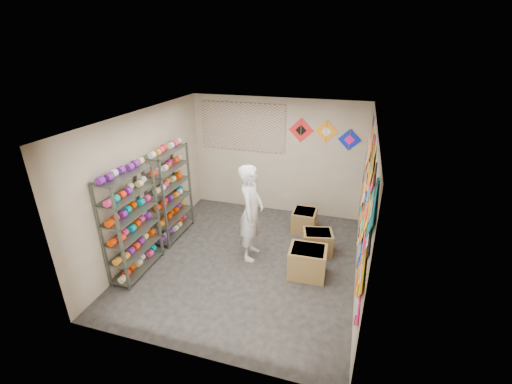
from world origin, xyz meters
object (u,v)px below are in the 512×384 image
(carton_b, at_px, (317,242))
(shelf_rack_front, at_px, (131,224))
(shopkeeper, at_px, (251,213))
(carton_a, at_px, (307,262))
(shelf_rack_back, at_px, (170,194))
(carton_c, at_px, (304,221))

(carton_b, bearing_deg, shelf_rack_front, -166.33)
(shopkeeper, bearing_deg, carton_a, -107.82)
(carton_a, height_order, carton_b, carton_a)
(shelf_rack_back, xyz_separation_m, shopkeeper, (1.82, -0.28, -0.02))
(shopkeeper, height_order, carton_c, shopkeeper)
(shelf_rack_back, xyz_separation_m, carton_a, (2.94, -0.56, -0.68))
(shelf_rack_front, xyz_separation_m, carton_c, (2.64, 2.27, -0.71))
(shelf_rack_front, bearing_deg, carton_c, 40.77)
(carton_a, bearing_deg, shelf_rack_back, 166.86)
(shelf_rack_back, relative_size, shopkeeper, 1.02)
(shelf_rack_front, xyz_separation_m, carton_b, (3.02, 1.50, -0.72))
(shelf_rack_front, bearing_deg, carton_b, 26.42)
(shelf_rack_front, height_order, carton_b, shelf_rack_front)
(shelf_rack_front, relative_size, carton_a, 2.97)
(shelf_rack_front, relative_size, shelf_rack_back, 1.00)
(carton_c, bearing_deg, carton_b, -63.39)
(carton_b, bearing_deg, shelf_rack_back, 171.06)
(shelf_rack_back, height_order, carton_c, shelf_rack_back)
(shelf_rack_back, bearing_deg, carton_c, 20.26)
(shopkeeper, distance_m, carton_a, 1.33)
(shelf_rack_front, distance_m, shopkeeper, 2.09)
(shelf_rack_front, height_order, shopkeeper, shelf_rack_front)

